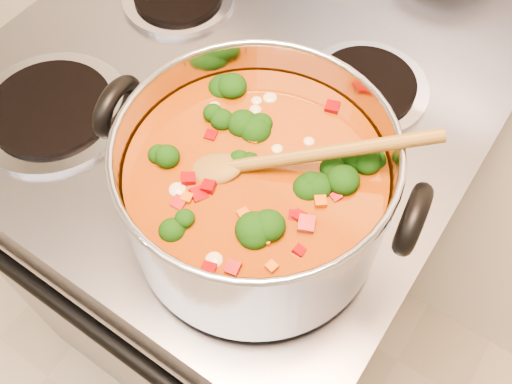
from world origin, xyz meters
TOP-DOWN VIEW (x-y plane):
  - electric_range at (-0.06, 1.16)m, footprint 0.72×0.66m
  - stockpot at (0.11, 1.02)m, footprint 0.36×0.29m
  - wooden_spoon at (0.12, 1.03)m, footprint 0.23×0.17m
  - cooktop_crumbs at (0.12, 0.89)m, footprint 0.26×0.10m

SIDE VIEW (x-z plane):
  - electric_range at x=-0.06m, z-range -0.07..1.01m
  - cooktop_crumbs at x=0.12m, z-range 0.92..0.93m
  - stockpot at x=0.11m, z-range 0.93..1.10m
  - wooden_spoon at x=0.12m, z-range 1.03..1.11m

